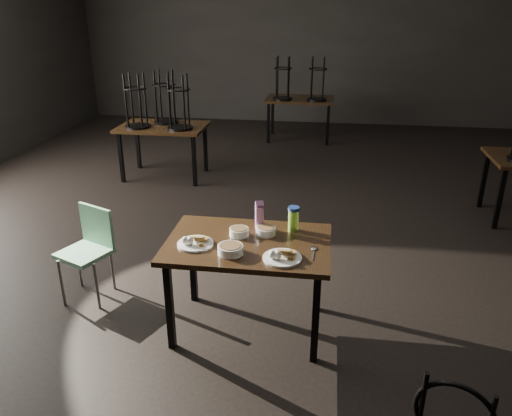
% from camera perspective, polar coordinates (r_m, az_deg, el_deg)
% --- Properties ---
extents(room, '(12.00, 12.04, 3.22)m').
position_cam_1_polar(room, '(4.39, 7.32, 21.91)').
color(room, black).
rests_on(room, ground).
extents(main_table, '(1.20, 0.80, 0.75)m').
position_cam_1_polar(main_table, '(3.68, -0.91, -4.96)').
color(main_table, black).
rests_on(main_table, ground).
extents(plate_left, '(0.26, 0.26, 0.08)m').
position_cam_1_polar(plate_left, '(3.61, -7.01, -3.88)').
color(plate_left, white).
rests_on(plate_left, main_table).
extents(plate_right, '(0.27, 0.27, 0.09)m').
position_cam_1_polar(plate_right, '(3.40, 2.98, -5.51)').
color(plate_right, white).
rests_on(plate_right, main_table).
extents(bowl_near, '(0.15, 0.15, 0.06)m').
position_cam_1_polar(bowl_near, '(3.73, -1.96, -2.71)').
color(bowl_near, white).
rests_on(bowl_near, main_table).
extents(bowl_far, '(0.15, 0.15, 0.06)m').
position_cam_1_polar(bowl_far, '(3.74, 1.13, -2.59)').
color(bowl_far, white).
rests_on(bowl_far, main_table).
extents(bowl_big, '(0.18, 0.18, 0.06)m').
position_cam_1_polar(bowl_big, '(3.47, -2.96, -4.72)').
color(bowl_big, white).
rests_on(bowl_big, main_table).
extents(juice_carton, '(0.07, 0.07, 0.24)m').
position_cam_1_polar(juice_carton, '(3.79, 0.39, -0.95)').
color(juice_carton, '#901A7C').
rests_on(juice_carton, main_table).
extents(water_bottle, '(0.11, 0.11, 0.19)m').
position_cam_1_polar(water_bottle, '(3.78, 4.30, -1.22)').
color(water_bottle, '#ACEE46').
rests_on(water_bottle, main_table).
extents(spoon, '(0.05, 0.21, 0.01)m').
position_cam_1_polar(spoon, '(3.55, 6.61, -4.72)').
color(spoon, silver).
rests_on(spoon, main_table).
extents(school_chair, '(0.48, 0.48, 0.79)m').
position_cam_1_polar(school_chair, '(4.43, -18.52, -4.00)').
color(school_chair, '#68A37C').
rests_on(school_chair, ground).
extents(bg_table_left, '(1.20, 0.80, 1.48)m').
position_cam_1_polar(bg_table_left, '(7.15, -10.68, 9.44)').
color(bg_table_left, black).
rests_on(bg_table_left, ground).
extents(bg_table_far, '(1.20, 0.80, 1.48)m').
position_cam_1_polar(bg_table_far, '(9.08, 5.03, 12.37)').
color(bg_table_far, black).
rests_on(bg_table_far, ground).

